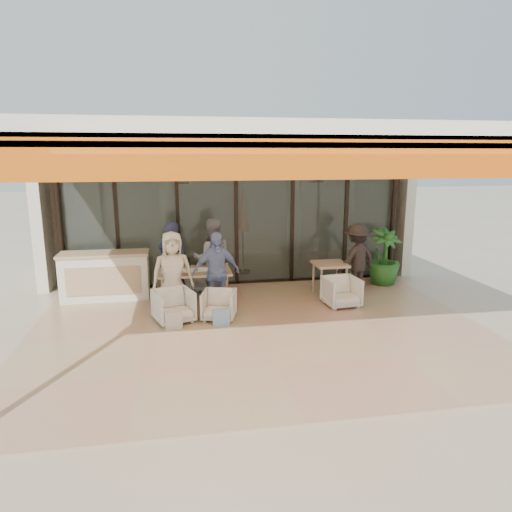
{
  "coord_description": "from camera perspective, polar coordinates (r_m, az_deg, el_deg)",
  "views": [
    {
      "loc": [
        -1.39,
        -7.53,
        3.04
      ],
      "look_at": [
        0.1,
        0.9,
        1.15
      ],
      "focal_mm": 32.0,
      "sensor_mm": 36.0,
      "label": 1
    }
  ],
  "objects": [
    {
      "name": "diner_cream",
      "position": [
        8.96,
        -10.38,
        -2.12
      ],
      "size": [
        0.84,
        0.6,
        1.63
      ],
      "primitive_type": "imported",
      "rotation": [
        0.0,
        0.0,
        0.1
      ],
      "color": "beige",
      "rests_on": "ground"
    },
    {
      "name": "glass_storefront",
      "position": [
        10.71,
        -2.49,
        4.72
      ],
      "size": [
        8.08,
        0.1,
        3.2
      ],
      "color": "#9EADA3",
      "rests_on": "ground"
    },
    {
      "name": "chair_near_right",
      "position": [
        8.66,
        -4.66,
        -5.97
      ],
      "size": [
        0.73,
        0.7,
        0.62
      ],
      "primitive_type": "imported",
      "rotation": [
        0.0,
        0.0,
        -0.26
      ],
      "color": "white",
      "rests_on": "ground"
    },
    {
      "name": "dining_table",
      "position": [
        9.44,
        -7.84,
        -2.1
      ],
      "size": [
        1.5,
        0.9,
        0.93
      ],
      "color": "tan",
      "rests_on": "ground"
    },
    {
      "name": "side_chair",
      "position": [
        9.51,
        10.64,
        -4.25
      ],
      "size": [
        0.72,
        0.68,
        0.68
      ],
      "primitive_type": "imported",
      "rotation": [
        0.0,
        0.0,
        0.09
      ],
      "color": "white",
      "rests_on": "ground"
    },
    {
      "name": "tote_bag_blue",
      "position": [
        8.33,
        -4.38,
        -7.74
      ],
      "size": [
        0.3,
        0.1,
        0.34
      ],
      "primitive_type": "cube",
      "color": "#99BFD8",
      "rests_on": "ground"
    },
    {
      "name": "diner_periwinkle",
      "position": [
        9.0,
        -5.02,
        -2.01
      ],
      "size": [
        0.99,
        0.54,
        1.6
      ],
      "primitive_type": "imported",
      "rotation": [
        0.0,
        0.0,
        0.16
      ],
      "color": "#6B7DB3",
      "rests_on": "ground"
    },
    {
      "name": "ground",
      "position": [
        8.23,
        0.41,
        -9.21
      ],
      "size": [
        70.0,
        70.0,
        0.0
      ],
      "primitive_type": "plane",
      "color": "#C6B293",
      "rests_on": "ground"
    },
    {
      "name": "tote_bag_cream",
      "position": [
        8.29,
        -10.22,
        -7.99
      ],
      "size": [
        0.3,
        0.1,
        0.34
      ],
      "primitive_type": "cube",
      "color": "silver",
      "rests_on": "ground"
    },
    {
      "name": "terrace_floor",
      "position": [
        8.23,
        0.41,
        -9.18
      ],
      "size": [
        8.0,
        6.0,
        0.01
      ],
      "primitive_type": "cube",
      "color": "tan",
      "rests_on": "ground"
    },
    {
      "name": "chair_far_left",
      "position": [
        10.44,
        -10.26,
        -2.77
      ],
      "size": [
        0.79,
        0.76,
        0.67
      ],
      "primitive_type": "imported",
      "rotation": [
        0.0,
        0.0,
        3.4
      ],
      "color": "white",
      "rests_on": "ground"
    },
    {
      "name": "diner_navy",
      "position": [
        9.83,
        -10.38,
        -0.59
      ],
      "size": [
        0.69,
        0.52,
        1.71
      ],
      "primitive_type": "imported",
      "rotation": [
        0.0,
        0.0,
        2.96
      ],
      "color": "#181C35",
      "rests_on": "ground"
    },
    {
      "name": "potted_palm",
      "position": [
        11.26,
        15.69,
        -0.1
      ],
      "size": [
        0.88,
        0.88,
        1.37
      ],
      "primitive_type": "imported",
      "rotation": [
        0.0,
        0.0,
        0.17
      ],
      "color": "#1E5919",
      "rests_on": "ground"
    },
    {
      "name": "interior_block",
      "position": [
        12.94,
        -3.85,
        8.83
      ],
      "size": [
        9.05,
        3.62,
        3.52
      ],
      "color": "silver",
      "rests_on": "ground"
    },
    {
      "name": "terrace_structure",
      "position": [
        7.4,
        0.83,
        14.09
      ],
      "size": [
        8.0,
        6.0,
        3.4
      ],
      "color": "silver",
      "rests_on": "ground"
    },
    {
      "name": "side_table",
      "position": [
        10.11,
        9.22,
        -1.45
      ],
      "size": [
        0.7,
        0.7,
        0.74
      ],
      "color": "tan",
      "rests_on": "ground"
    },
    {
      "name": "diner_grey",
      "position": [
        9.85,
        -5.49,
        -0.32
      ],
      "size": [
        0.85,
        0.67,
        1.74
      ],
      "primitive_type": "imported",
      "rotation": [
        0.0,
        0.0,
        3.13
      ],
      "color": "slate",
      "rests_on": "ground"
    },
    {
      "name": "chair_far_right",
      "position": [
        10.46,
        -5.66,
        -2.56
      ],
      "size": [
        0.83,
        0.8,
        0.68
      ],
      "primitive_type": "imported",
      "rotation": [
        0.0,
        0.0,
        2.81
      ],
      "color": "white",
      "rests_on": "ground"
    },
    {
      "name": "standing_woman",
      "position": [
        10.42,
        12.44,
        -0.33
      ],
      "size": [
        1.16,
        0.93,
        1.57
      ],
      "primitive_type": "imported",
      "rotation": [
        0.0,
        0.0,
        3.54
      ],
      "color": "black",
      "rests_on": "ground"
    },
    {
      "name": "host_counter",
      "position": [
        10.25,
        -18.31,
        -2.36
      ],
      "size": [
        1.85,
        0.65,
        1.04
      ],
      "color": "silver",
      "rests_on": "ground"
    },
    {
      "name": "chair_near_left",
      "position": [
        8.62,
        -10.26,
        -5.98
      ],
      "size": [
        0.83,
        0.81,
        0.69
      ],
      "primitive_type": "imported",
      "rotation": [
        0.0,
        0.0,
        0.33
      ],
      "color": "white",
      "rests_on": "ground"
    }
  ]
}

